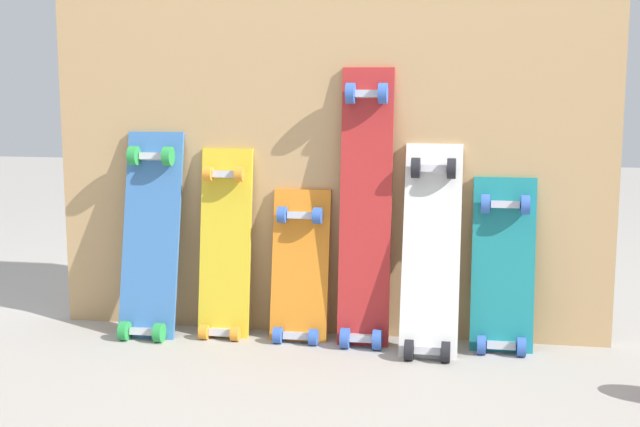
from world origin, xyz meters
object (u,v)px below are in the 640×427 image
(skateboard_white, at_px, (431,259))
(skateboard_yellow, at_px, (225,253))
(skateboard_teal, at_px, (503,274))
(skateboard_red, at_px, (365,217))
(skateboard_blue, at_px, (150,244))
(skateboard_orange, at_px, (300,275))

(skateboard_white, bearing_deg, skateboard_yellow, 175.37)
(skateboard_yellow, distance_m, skateboard_teal, 0.95)
(skateboard_yellow, height_order, skateboard_white, skateboard_white)
(skateboard_red, bearing_deg, skateboard_blue, -177.86)
(skateboard_blue, xyz_separation_m, skateboard_teal, (1.21, 0.03, -0.07))
(skateboard_yellow, bearing_deg, skateboard_red, -0.67)
(skateboard_yellow, relative_size, skateboard_teal, 1.14)
(skateboard_blue, height_order, skateboard_white, skateboard_blue)
(skateboard_teal, bearing_deg, skateboard_white, -166.40)
(skateboard_orange, distance_m, skateboard_teal, 0.68)
(skateboard_blue, distance_m, skateboard_yellow, 0.26)
(skateboard_orange, relative_size, skateboard_teal, 0.92)
(skateboard_orange, distance_m, skateboard_white, 0.46)
(skateboard_red, relative_size, skateboard_white, 1.33)
(skateboard_red, distance_m, skateboard_teal, 0.49)
(skateboard_yellow, height_order, skateboard_orange, skateboard_yellow)
(skateboard_blue, relative_size, skateboard_teal, 1.21)
(skateboard_red, xyz_separation_m, skateboard_white, (0.22, -0.05, -0.13))
(skateboard_red, bearing_deg, skateboard_orange, 179.25)
(skateboard_blue, distance_m, skateboard_teal, 1.21)
(skateboard_orange, height_order, skateboard_red, skateboard_red)
(skateboard_blue, distance_m, skateboard_white, 0.98)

